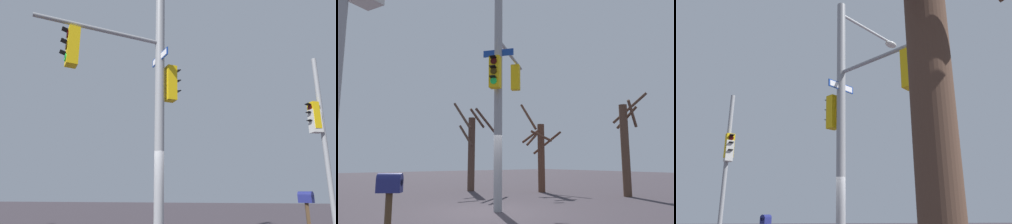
{
  "view_description": "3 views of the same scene",
  "coord_description": "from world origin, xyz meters",
  "views": [
    {
      "loc": [
        8.41,
        1.82,
        1.33
      ],
      "look_at": [
        0.48,
        0.01,
        3.52
      ],
      "focal_mm": 32.58,
      "sensor_mm": 36.0,
      "label": 1
    },
    {
      "loc": [
        -8.63,
        5.68,
        1.63
      ],
      "look_at": [
        0.14,
        -0.76,
        3.34
      ],
      "focal_mm": 33.39,
      "sensor_mm": 36.0,
      "label": 2
    },
    {
      "loc": [
        -1.03,
        -10.29,
        1.48
      ],
      "look_at": [
        0.09,
        -0.74,
        4.42
      ],
      "focal_mm": 35.28,
      "sensor_mm": 36.0,
      "label": 3
    }
  ],
  "objects": [
    {
      "name": "main_signal_pole_assembly",
      "position": [
        0.38,
        -0.53,
        4.74
      ],
      "size": [
        3.07,
        5.0,
        8.48
      ],
      "rotation": [
        0.0,
        0.0,
        5.38
      ],
      "color": "gray",
      "rests_on": "ground"
    },
    {
      "name": "secondary_pole_assembly",
      "position": [
        -4.55,
        5.08,
        3.85
      ],
      "size": [
        0.48,
        0.72,
        6.89
      ],
      "rotation": [
        0.0,
        0.0,
        5.14
      ],
      "color": "gray",
      "rests_on": "ground"
    },
    {
      "name": "mailbox",
      "position": [
        -2.54,
        3.9,
        1.11
      ],
      "size": [
        0.44,
        0.5,
        1.41
      ],
      "rotation": [
        0.0,
        0.0,
        5.72
      ],
      "color": "#4C3823",
      "rests_on": "ground"
    }
  ]
}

